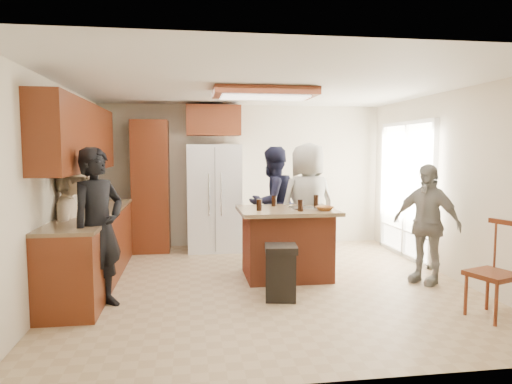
{
  "coord_description": "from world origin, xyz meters",
  "views": [
    {
      "loc": [
        -0.96,
        -5.62,
        1.72
      ],
      "look_at": [
        -0.08,
        0.4,
        1.15
      ],
      "focal_mm": 32.0,
      "sensor_mm": 36.0,
      "label": 1
    }
  ],
  "objects": [
    {
      "name": "room_shell",
      "position": [
        4.37,
        1.64,
        0.87
      ],
      "size": [
        8.0,
        5.2,
        5.0
      ],
      "color": "tan",
      "rests_on": "ground"
    },
    {
      "name": "person_front_left",
      "position": [
        -1.94,
        -0.6,
        0.87
      ],
      "size": [
        0.77,
        0.79,
        1.75
      ],
      "primitive_type": "imported",
      "rotation": [
        0.0,
        0.0,
        0.87
      ],
      "color": "black",
      "rests_on": "ground"
    },
    {
      "name": "person_behind_left",
      "position": [
        0.32,
        1.35,
        0.88
      ],
      "size": [
        1.01,
        0.89,
        1.76
      ],
      "primitive_type": "imported",
      "rotation": [
        0.0,
        0.0,
        3.68
      ],
      "color": "black",
      "rests_on": "ground"
    },
    {
      "name": "person_behind_right",
      "position": [
        0.75,
        0.84,
        0.91
      ],
      "size": [
        1.0,
        0.77,
        1.82
      ],
      "primitive_type": "imported",
      "rotation": [
        0.0,
        0.0,
        3.38
      ],
      "color": "gray",
      "rests_on": "ground"
    },
    {
      "name": "person_side_right",
      "position": [
        2.05,
        -0.2,
        0.77
      ],
      "size": [
        0.89,
        1.01,
        1.54
      ],
      "primitive_type": "imported",
      "rotation": [
        0.0,
        0.0,
        -0.97
      ],
      "color": "gray",
      "rests_on": "ground"
    },
    {
      "name": "person_counter",
      "position": [
        -2.33,
        0.0,
        0.82
      ],
      "size": [
        0.65,
        1.12,
        1.63
      ],
      "primitive_type": "imported",
      "rotation": [
        0.0,
        0.0,
        1.73
      ],
      "color": "tan",
      "rests_on": "ground"
    },
    {
      "name": "left_cabinetry",
      "position": [
        -2.24,
        0.4,
        0.96
      ],
      "size": [
        0.64,
        3.0,
        2.3
      ],
      "color": "maroon",
      "rests_on": "ground"
    },
    {
      "name": "back_wall_units",
      "position": [
        -1.33,
        2.2,
        1.38
      ],
      "size": [
        1.8,
        0.6,
        2.45
      ],
      "color": "maroon",
      "rests_on": "ground"
    },
    {
      "name": "refrigerator",
      "position": [
        -0.55,
        2.12,
        0.9
      ],
      "size": [
        0.9,
        0.76,
        1.8
      ],
      "color": "white",
      "rests_on": "ground"
    },
    {
      "name": "kitchen_island",
      "position": [
        0.32,
        0.3,
        0.47
      ],
      "size": [
        1.28,
        1.03,
        0.93
      ],
      "color": "#954126",
      "rests_on": "ground"
    },
    {
      "name": "island_items",
      "position": [
        0.55,
        0.22,
        0.97
      ],
      "size": [
        1.02,
        0.71,
        0.15
      ],
      "color": "silver",
      "rests_on": "kitchen_island"
    },
    {
      "name": "trash_bin",
      "position": [
        0.06,
        -0.6,
        0.32
      ],
      "size": [
        0.4,
        0.4,
        0.63
      ],
      "color": "black",
      "rests_on": "ground"
    },
    {
      "name": "spindle_chair",
      "position": [
        2.1,
        -1.47,
        0.45
      ],
      "size": [
        0.53,
        0.53,
        0.99
      ],
      "color": "maroon",
      "rests_on": "ground"
    }
  ]
}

